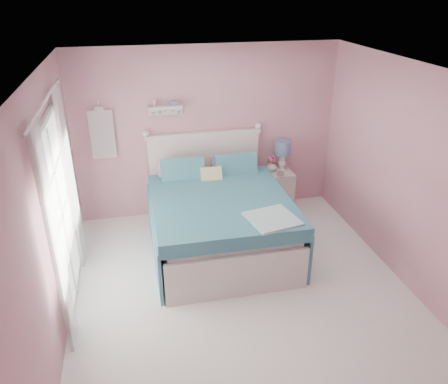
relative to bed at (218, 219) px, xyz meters
name	(u,v)px	position (x,y,z in m)	size (l,w,h in m)	color
floor	(243,293)	(0.08, -1.11, -0.43)	(4.50, 4.50, 0.00)	white
room_shell	(246,172)	(0.08, -1.11, 1.15)	(4.50, 4.50, 4.50)	tan
bed	(218,219)	(0.00, 0.00, 0.00)	(1.80, 2.29, 1.33)	silver
nightstand	(277,190)	(1.16, 0.90, -0.10)	(0.45, 0.44, 0.65)	beige
table_lamp	(283,150)	(1.23, 0.97, 0.56)	(0.25, 0.25, 0.49)	white
vase	(272,166)	(1.07, 0.96, 0.31)	(0.17, 0.17, 0.17)	silver
teacup	(280,174)	(1.14, 0.74, 0.25)	(0.09, 0.09, 0.07)	#C0818C
roses	(272,159)	(1.07, 0.95, 0.43)	(0.14, 0.11, 0.12)	#D94A76
wall_shelf	(165,108)	(-0.55, 1.09, 1.30)	(0.50, 0.15, 0.25)	silver
hanging_dress	(102,135)	(-1.48, 1.07, 0.97)	(0.34, 0.03, 0.72)	white
french_door	(61,216)	(-1.90, -0.71, 0.64)	(0.04, 1.32, 2.16)	silver
curtain_near	(56,244)	(-1.84, -1.45, 0.75)	(0.04, 0.40, 2.32)	white
curtain_far	(71,180)	(-1.84, 0.04, 0.75)	(0.04, 0.40, 2.32)	white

